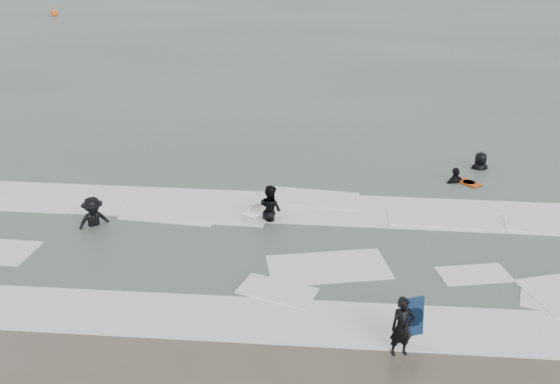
# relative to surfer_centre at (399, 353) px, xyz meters

# --- Properties ---
(ground) EXTENTS (320.00, 320.00, 0.00)m
(ground) POSITION_rel_surfer_centre_xyz_m (-3.42, 1.50, 0.00)
(ground) COLOR brown
(ground) RESTS_ON ground
(sea) EXTENTS (320.00, 320.00, 0.00)m
(sea) POSITION_rel_surfer_centre_xyz_m (-3.42, 81.50, 0.06)
(sea) COLOR #47544C
(sea) RESTS_ON ground
(surfer_centre) EXTENTS (0.63, 0.50, 1.52)m
(surfer_centre) POSITION_rel_surfer_centre_xyz_m (0.00, 0.00, 0.00)
(surfer_centre) COLOR black
(surfer_centre) RESTS_ON ground
(surfer_wading) EXTENTS (1.14, 1.10, 1.86)m
(surfer_wading) POSITION_rel_surfer_centre_xyz_m (-3.76, 6.54, 0.00)
(surfer_wading) COLOR black
(surfer_wading) RESTS_ON ground
(surfer_breaker) EXTENTS (1.43, 1.37, 1.95)m
(surfer_breaker) POSITION_rel_surfer_centre_xyz_m (-9.58, 5.42, 0.00)
(surfer_breaker) COLOR black
(surfer_breaker) RESTS_ON ground
(surfer_right_near) EXTENTS (1.15, 0.88, 1.81)m
(surfer_right_near) POSITION_rel_surfer_centre_xyz_m (3.26, 10.59, 0.00)
(surfer_right_near) COLOR black
(surfer_right_near) RESTS_ON ground
(surfer_right_far) EXTENTS (1.01, 0.72, 1.94)m
(surfer_right_far) POSITION_rel_surfer_centre_xyz_m (4.57, 12.20, 0.00)
(surfer_right_far) COLOR black
(surfer_right_far) RESTS_ON ground
(surf_foam) EXTENTS (30.03, 9.06, 0.09)m
(surf_foam) POSITION_rel_surfer_centre_xyz_m (-3.42, 5.20, 0.04)
(surf_foam) COLOR white
(surf_foam) RESTS_ON ground
(bodyboards) EXTENTS (8.89, 10.87, 1.25)m
(bodyboards) POSITION_rel_surfer_centre_xyz_m (-0.05, 5.74, 0.50)
(bodyboards) COLOR #0E2244
(bodyboards) RESTS_ON ground
(buoy) EXTENTS (1.00, 1.00, 1.65)m
(buoy) POSITION_rel_surfer_centre_xyz_m (-43.79, 71.40, 0.42)
(buoy) COLOR #F65B0A
(buoy) RESTS_ON ground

